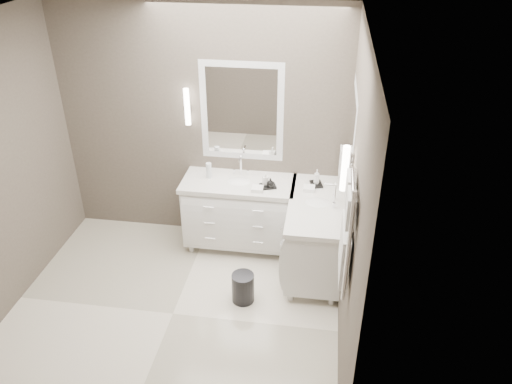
# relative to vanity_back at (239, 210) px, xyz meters

# --- Properties ---
(floor) EXTENTS (3.20, 3.00, 0.01)m
(floor) POSITION_rel_vanity_back_xyz_m (-0.45, -1.23, -0.49)
(floor) COLOR white
(floor) RESTS_ON ground
(ceiling) EXTENTS (3.20, 3.00, 0.01)m
(ceiling) POSITION_rel_vanity_back_xyz_m (-0.45, -1.23, 2.22)
(ceiling) COLOR white
(ceiling) RESTS_ON wall_back
(wall_back) EXTENTS (3.20, 0.01, 2.70)m
(wall_back) POSITION_rel_vanity_back_xyz_m (-0.45, 0.28, 0.86)
(wall_back) COLOR #544C43
(wall_back) RESTS_ON floor
(wall_front) EXTENTS (3.20, 0.01, 2.70)m
(wall_front) POSITION_rel_vanity_back_xyz_m (-0.45, -2.73, 0.86)
(wall_front) COLOR #544C43
(wall_front) RESTS_ON floor
(wall_right) EXTENTS (0.01, 3.00, 2.70)m
(wall_right) POSITION_rel_vanity_back_xyz_m (1.15, -1.23, 0.86)
(wall_right) COLOR #544C43
(wall_right) RESTS_ON floor
(vanity_back) EXTENTS (1.24, 0.59, 0.97)m
(vanity_back) POSITION_rel_vanity_back_xyz_m (0.00, 0.00, 0.00)
(vanity_back) COLOR white
(vanity_back) RESTS_ON floor
(vanity_right) EXTENTS (0.59, 1.24, 0.97)m
(vanity_right) POSITION_rel_vanity_back_xyz_m (0.88, -0.33, 0.00)
(vanity_right) COLOR white
(vanity_right) RESTS_ON floor
(mirror_back) EXTENTS (0.90, 0.02, 1.10)m
(mirror_back) POSITION_rel_vanity_back_xyz_m (-0.00, 0.26, 1.06)
(mirror_back) COLOR white
(mirror_back) RESTS_ON wall_back
(mirror_right) EXTENTS (0.02, 0.90, 1.10)m
(mirror_right) POSITION_rel_vanity_back_xyz_m (1.14, -0.43, 1.06)
(mirror_right) COLOR white
(mirror_right) RESTS_ON wall_right
(sconce_back) EXTENTS (0.06, 0.06, 0.40)m
(sconce_back) POSITION_rel_vanity_back_xyz_m (-0.58, 0.20, 1.11)
(sconce_back) COLOR white
(sconce_back) RESTS_ON wall_back
(sconce_right) EXTENTS (0.06, 0.06, 0.40)m
(sconce_right) POSITION_rel_vanity_back_xyz_m (1.08, -1.01, 1.11)
(sconce_right) COLOR white
(sconce_right) RESTS_ON wall_right
(towel_bar_corner) EXTENTS (0.03, 0.22, 0.30)m
(towel_bar_corner) POSITION_rel_vanity_back_xyz_m (1.09, 0.13, 0.63)
(towel_bar_corner) COLOR white
(towel_bar_corner) RESTS_ON wall_right
(towel_ladder) EXTENTS (0.06, 0.58, 0.90)m
(towel_ladder) POSITION_rel_vanity_back_xyz_m (1.10, -1.63, 0.91)
(towel_ladder) COLOR white
(towel_ladder) RESTS_ON wall_right
(waste_bin) EXTENTS (0.28, 0.28, 0.31)m
(waste_bin) POSITION_rel_vanity_back_xyz_m (0.20, -0.93, -0.33)
(waste_bin) COLOR black
(waste_bin) RESTS_ON floor
(amenity_tray_back) EXTENTS (0.20, 0.17, 0.02)m
(amenity_tray_back) POSITION_rel_vanity_back_xyz_m (0.33, -0.08, 0.38)
(amenity_tray_back) COLOR black
(amenity_tray_back) RESTS_ON vanity_back
(amenity_tray_right) EXTENTS (0.15, 0.18, 0.02)m
(amenity_tray_right) POSITION_rel_vanity_back_xyz_m (0.84, 0.04, 0.38)
(amenity_tray_right) COLOR black
(amenity_tray_right) RESTS_ON vanity_right
(water_bottle) EXTENTS (0.08, 0.08, 0.17)m
(water_bottle) POSITION_rel_vanity_back_xyz_m (-0.34, 0.04, 0.45)
(water_bottle) COLOR silver
(water_bottle) RESTS_ON vanity_back
(soap_bottle_a) EXTENTS (0.08, 0.08, 0.13)m
(soap_bottle_a) POSITION_rel_vanity_back_xyz_m (0.30, -0.06, 0.46)
(soap_bottle_a) COLOR white
(soap_bottle_a) RESTS_ON amenity_tray_back
(soap_bottle_b) EXTENTS (0.08, 0.08, 0.10)m
(soap_bottle_b) POSITION_rel_vanity_back_xyz_m (0.36, -0.11, 0.44)
(soap_bottle_b) COLOR black
(soap_bottle_b) RESTS_ON amenity_tray_back
(soap_bottle_c) EXTENTS (0.07, 0.07, 0.16)m
(soap_bottle_c) POSITION_rel_vanity_back_xyz_m (0.84, 0.04, 0.47)
(soap_bottle_c) COLOR white
(soap_bottle_c) RESTS_ON amenity_tray_right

